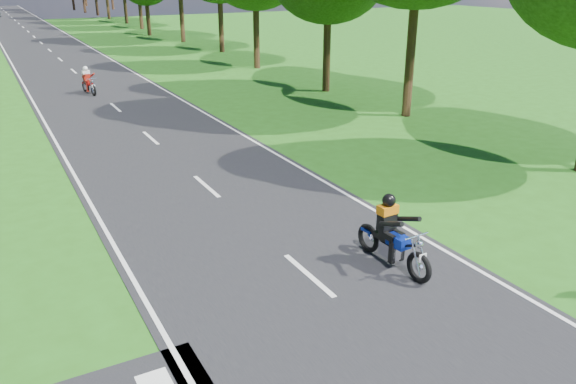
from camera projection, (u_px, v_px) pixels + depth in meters
ground at (365, 324)px, 10.19m from camera, size 160.00×160.00×0.00m
main_road at (41, 43)px, 51.08m from camera, size 7.00×140.00×0.02m
road_markings at (42, 45)px, 49.48m from camera, size 7.40×140.00×0.01m
rider_near_blue at (394, 232)px, 11.90m from camera, size 0.76×1.97×1.61m
rider_far_red at (88, 80)px, 29.29m from camera, size 0.81×1.77×1.42m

